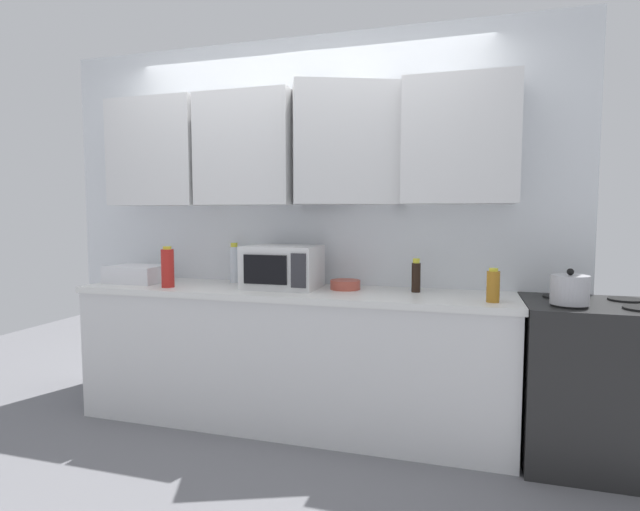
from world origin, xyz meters
The scene contains 12 objects.
ground_plane centered at (0.00, -1.00, 0.00)m, with size 8.00×8.00×0.00m, color slate.
wall_back_with_cabinets centered at (0.00, -0.07, 1.58)m, with size 3.70×0.55×2.60m.
counter_run centered at (0.00, -0.30, 0.45)m, with size 2.83×0.63×0.90m.
stove_range centered at (1.80, -0.32, 0.45)m, with size 0.76×0.64×0.91m.
kettle centered at (1.63, -0.46, 0.99)m, with size 0.19×0.19×0.19m.
microwave centered at (-0.06, -0.27, 1.04)m, with size 0.48×0.37×0.28m.
dish_rack centered at (-1.16, -0.30, 0.96)m, with size 0.38×0.30×0.12m, color silver.
bottle_soy_dark centered at (0.80, -0.20, 1.00)m, with size 0.06×0.06×0.21m.
bottle_amber_vinegar centered at (1.25, -0.44, 0.99)m, with size 0.07×0.07×0.19m.
bottle_red_sauce centered at (-0.81, -0.45, 1.03)m, with size 0.08×0.08×0.27m.
bottle_clear_tall centered at (-0.49, -0.11, 1.04)m, with size 0.06×0.06×0.28m.
bowl_ceramic_small centered at (0.35, -0.21, 0.93)m, with size 0.20×0.20×0.06m, color #B24C3D.
Camera 1 is at (1.09, -3.31, 1.38)m, focal length 27.75 mm.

